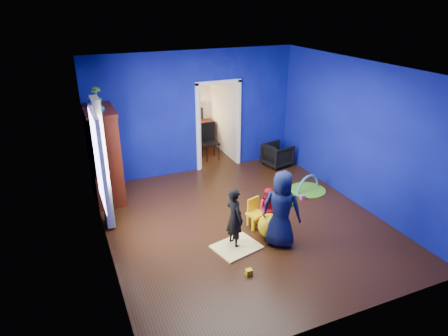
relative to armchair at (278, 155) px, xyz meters
name	(u,v)px	position (x,y,z in m)	size (l,w,h in m)	color
floor	(244,222)	(-2.00, -2.20, -0.29)	(5.00, 5.50, 0.01)	black
ceiling	(248,69)	(-2.00, -2.20, 2.61)	(5.00, 5.50, 0.01)	white
wall_back	(195,113)	(-2.00, 0.55, 1.16)	(5.00, 0.02, 2.90)	navy
wall_front	(347,228)	(-2.00, -4.95, 1.16)	(5.00, 0.02, 2.90)	navy
wall_left	(100,174)	(-4.50, -2.20, 1.16)	(0.02, 5.50, 2.90)	navy
wall_right	(358,134)	(0.50, -2.20, 1.16)	(0.02, 5.50, 2.90)	navy
alcove	(206,110)	(-1.40, 1.42, 0.96)	(1.00, 1.75, 2.50)	silver
armchair	(278,155)	(0.00, 0.00, 0.00)	(0.61, 0.63, 0.57)	black
child_black	(235,218)	(-2.48, -2.81, 0.25)	(0.40, 0.26, 1.08)	black
child_navy	(281,209)	(-1.73, -3.08, 0.40)	(0.67, 0.43, 1.37)	#0E1533
toddler_red	(269,210)	(-1.71, -2.62, 0.14)	(0.41, 0.32, 0.85)	red
vase	(100,108)	(-4.22, -0.44, 1.77)	(0.18, 0.18, 0.19)	#0C5E64
potted_plant	(96,97)	(-4.22, 0.08, 1.87)	(0.22, 0.22, 0.39)	green
tv_armoire	(104,155)	(-4.22, -0.14, 0.69)	(0.58, 1.14, 1.96)	#381809
crt_tv	(106,153)	(-4.18, -0.14, 0.73)	(0.46, 0.70, 0.54)	silver
yellow_blanket	(237,247)	(-2.48, -2.91, -0.27)	(0.75, 0.60, 0.03)	#F2E07A
hopper_ball	(270,226)	(-1.78, -2.83, -0.06)	(0.45, 0.45, 0.45)	yellow
kid_chair	(256,215)	(-1.86, -2.42, -0.04)	(0.28, 0.28, 0.50)	yellow
play_mat	(308,190)	(-0.10, -1.52, -0.28)	(0.79, 0.79, 0.02)	#438F20
toy_arch	(308,190)	(-0.10, -1.52, -0.27)	(0.72, 0.72, 0.05)	#3F8CD8
window_left	(98,160)	(-4.48, -1.85, 1.26)	(0.03, 0.95, 1.55)	white
curtain	(103,164)	(-4.37, -1.30, 0.96)	(0.14, 0.42, 2.40)	slate
doorway	(218,127)	(-1.40, 0.55, 0.76)	(1.16, 0.10, 2.10)	white
study_desk	(198,135)	(-1.40, 2.06, 0.09)	(0.88, 0.44, 0.75)	#3D140A
desk_monitor	(196,114)	(-1.40, 2.18, 0.66)	(0.40, 0.05, 0.32)	black
desk_lamp	(187,116)	(-1.68, 2.12, 0.64)	(0.14, 0.14, 0.14)	#FFD88C
folding_chair	(210,142)	(-1.40, 1.10, 0.17)	(0.40, 0.40, 0.92)	black
book_shelf	(195,75)	(-1.40, 2.17, 1.73)	(0.88, 0.24, 0.04)	white
toy_0	(284,179)	(-0.35, -0.91, -0.23)	(0.11, 0.11, 0.11)	blue
toy_1	(249,272)	(-2.61, -3.64, -0.24)	(0.10, 0.08, 0.10)	gold
toy_2	(291,203)	(-0.82, -1.98, -0.23)	(0.11, 0.11, 0.11)	green
toy_3	(303,197)	(-0.44, -1.84, -0.24)	(0.10, 0.08, 0.10)	#BE478F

